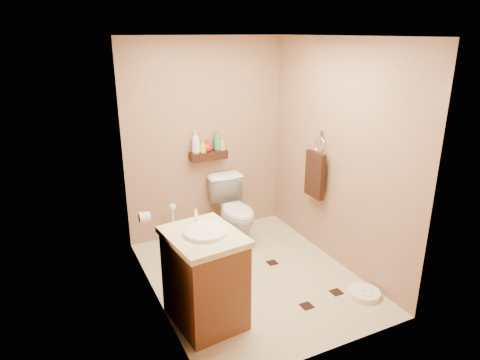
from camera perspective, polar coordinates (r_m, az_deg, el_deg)
ground at (r=4.61m, az=1.64°, el=-12.70°), size 2.50×2.50×0.00m
wall_back at (r=5.21m, az=-4.60°, el=5.39°), size 2.00×0.04×2.40m
wall_front at (r=3.13m, az=12.47°, el=-4.63°), size 2.00×0.04×2.40m
wall_left at (r=3.77m, az=-11.80°, el=-0.38°), size 0.04×2.50×2.40m
wall_right at (r=4.64m, az=12.84°, el=3.24°), size 0.04×2.50×2.40m
ceiling at (r=3.92m, az=1.99°, el=18.63°), size 2.00×2.50×0.02m
wall_shelf at (r=5.18m, az=-4.22°, el=3.27°), size 0.46×0.14×0.10m
floor_accents at (r=4.60m, az=2.58°, el=-12.82°), size 1.28×1.33×0.01m
toilet at (r=5.17m, az=-0.71°, el=-4.16°), size 0.46×0.77×0.77m
vanity at (r=3.79m, az=-4.72°, el=-12.74°), size 0.65×0.76×0.98m
bathroom_scale at (r=4.47m, az=16.26°, el=-14.31°), size 0.31×0.31×0.06m
toilet_brush at (r=5.23m, az=-8.83°, el=-6.56°), size 0.12×0.12×0.52m
towel_ring at (r=4.85m, az=10.00°, el=0.98°), size 0.12×0.30×0.76m
toilet_paper at (r=4.60m, az=-12.63°, el=-4.86°), size 0.12×0.11×0.12m
bottle_a at (r=5.08m, az=-5.92°, el=5.04°), size 0.12×0.12×0.27m
bottle_b at (r=5.13m, az=-4.93°, el=4.52°), size 0.09×0.09×0.15m
bottle_c at (r=5.14m, az=-4.38°, el=4.59°), size 0.16×0.16×0.15m
bottle_d at (r=5.18m, az=-3.04°, el=5.25°), size 0.13×0.13×0.24m
bottle_e at (r=5.21m, az=-2.43°, el=4.94°), size 0.11×0.11×0.17m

